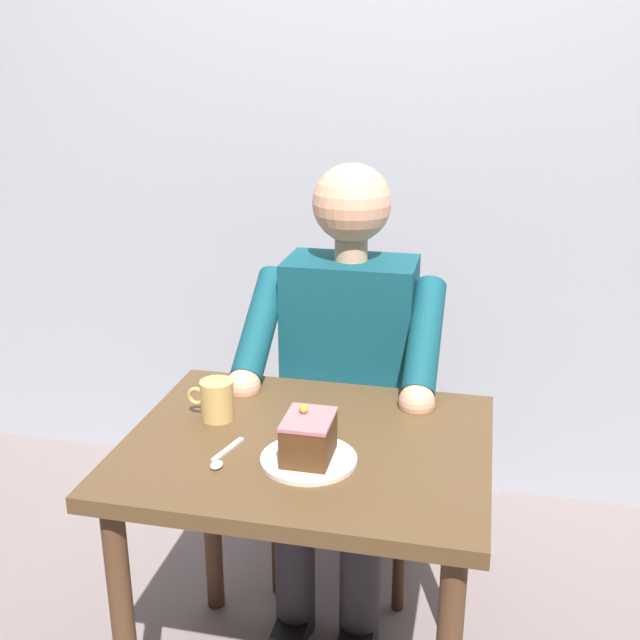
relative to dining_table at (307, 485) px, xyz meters
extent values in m
cube|color=#A1A5B0|center=(0.00, -1.14, 0.90)|extent=(6.40, 0.12, 3.00)
cube|color=brown|center=(0.00, 0.00, 0.09)|extent=(0.80, 0.65, 0.04)
cylinder|color=brown|center=(0.34, 0.26, -0.25)|extent=(0.05, 0.05, 0.70)
cylinder|color=brown|center=(-0.34, -0.26, -0.25)|extent=(0.05, 0.05, 0.70)
cylinder|color=brown|center=(0.34, -0.26, -0.25)|extent=(0.05, 0.05, 0.70)
cube|color=#4A2F1B|center=(0.00, -0.54, -0.18)|extent=(0.42, 0.42, 0.04)
cube|color=#4A2F1B|center=(0.00, -0.73, 0.06)|extent=(0.38, 0.04, 0.45)
cylinder|color=#4A2F1B|center=(-0.18, -0.36, -0.39)|extent=(0.04, 0.04, 0.42)
cylinder|color=#4A2F1B|center=(0.18, -0.36, -0.39)|extent=(0.04, 0.04, 0.42)
cylinder|color=#4A2F1B|center=(-0.18, -0.72, -0.39)|extent=(0.04, 0.04, 0.42)
cylinder|color=#4A2F1B|center=(0.18, -0.72, -0.39)|extent=(0.04, 0.04, 0.42)
cube|color=#114854|center=(0.00, -0.52, 0.12)|extent=(0.36, 0.22, 0.55)
sphere|color=#DEA580|center=(0.00, -0.52, 0.55)|extent=(0.21, 0.21, 0.21)
cylinder|color=#DEA580|center=(0.00, -0.52, 0.42)|extent=(0.09, 0.09, 0.06)
cylinder|color=#114854|center=(-0.22, -0.38, 0.24)|extent=(0.08, 0.33, 0.26)
sphere|color=#DEA580|center=(-0.22, -0.22, 0.13)|extent=(0.09, 0.09, 0.09)
cylinder|color=#114854|center=(0.22, -0.38, 0.24)|extent=(0.08, 0.33, 0.26)
sphere|color=#DEA580|center=(0.22, -0.22, 0.13)|extent=(0.09, 0.09, 0.09)
cylinder|color=#33313B|center=(-0.09, -0.40, -0.18)|extent=(0.13, 0.38, 0.14)
cylinder|color=#33313B|center=(0.09, -0.40, -0.18)|extent=(0.13, 0.38, 0.14)
cylinder|color=#33313B|center=(-0.09, -0.22, -0.40)|extent=(0.11, 0.11, 0.40)
cylinder|color=#33313B|center=(0.09, -0.22, -0.40)|extent=(0.11, 0.11, 0.40)
cube|color=black|center=(0.09, -0.16, -0.58)|extent=(0.09, 0.22, 0.05)
cylinder|color=silver|center=(-0.02, 0.09, 0.12)|extent=(0.20, 0.20, 0.01)
cube|color=#523018|center=(-0.02, 0.09, 0.16)|extent=(0.10, 0.12, 0.08)
cube|color=#C76F77|center=(-0.02, 0.09, 0.21)|extent=(0.10, 0.13, 0.01)
sphere|color=gold|center=(-0.01, 0.07, 0.22)|extent=(0.02, 0.02, 0.02)
cylinder|color=tan|center=(0.23, -0.06, 0.16)|extent=(0.08, 0.08, 0.09)
torus|color=tan|center=(0.28, -0.06, 0.16)|extent=(0.05, 0.01, 0.05)
cylinder|color=black|center=(0.23, -0.06, 0.20)|extent=(0.07, 0.07, 0.01)
cube|color=silver|center=(0.16, 0.08, 0.12)|extent=(0.04, 0.11, 0.01)
ellipsoid|color=silver|center=(0.16, 0.15, 0.12)|extent=(0.03, 0.04, 0.01)
camera|label=1|loc=(-0.35, 1.45, 0.92)|focal=42.47mm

